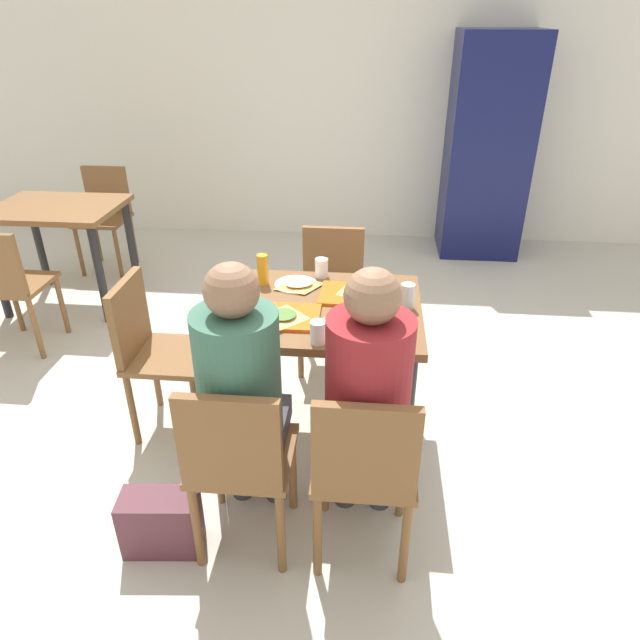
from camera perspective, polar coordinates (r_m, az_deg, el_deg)
ground_plane at (r=3.15m, az=0.00°, el=-11.45°), size 10.00×10.00×0.02m
back_wall at (r=5.63m, az=3.31°, el=22.33°), size 10.00×0.10×2.80m
main_table at (r=2.76m, az=0.00°, el=-0.76°), size 0.97×0.80×0.78m
chair_near_left at (r=2.26m, az=-8.26°, el=-13.62°), size 0.40×0.40×0.87m
chair_near_right at (r=2.21m, az=4.50°, el=-14.52°), size 0.40×0.40×0.87m
chair_far_side at (r=3.52m, az=1.20°, el=3.35°), size 0.40×0.40×0.87m
chair_left_end at (r=3.03m, az=-16.56°, el=-2.44°), size 0.40×0.40×0.87m
person_in_red at (r=2.21m, az=-7.90°, el=-6.45°), size 0.32×0.42×1.28m
person_in_brown_jacket at (r=2.16m, az=4.84°, el=-7.18°), size 0.32×0.42×1.28m
tray_red_near at (r=2.60m, az=-4.02°, el=0.36°), size 0.36×0.26×0.02m
tray_red_far at (r=2.80m, az=3.69°, el=2.56°), size 0.37×0.28×0.02m
paper_plate_center at (r=2.91m, az=-2.44°, el=3.61°), size 0.22×0.22×0.01m
paper_plate_near_edge at (r=2.50m, az=2.84°, el=-0.91°), size 0.22×0.22×0.01m
pizza_slice_a at (r=2.57m, az=-3.76°, el=0.45°), size 0.18×0.18×0.02m
pizza_slice_b at (r=2.81m, az=3.74°, el=3.02°), size 0.21×0.22×0.02m
pizza_slice_c at (r=2.88m, az=-2.09°, el=3.60°), size 0.24×0.21×0.02m
pizza_slice_d at (r=2.51m, az=2.36°, el=-0.41°), size 0.23×0.23×0.02m
plastic_cup_a at (r=2.99m, az=0.15°, el=5.29°), size 0.07×0.07×0.10m
plastic_cup_b at (r=2.38m, az=-0.19°, el=-1.23°), size 0.07×0.07×0.10m
plastic_cup_c at (r=2.79m, az=-7.83°, el=3.25°), size 0.07×0.07×0.10m
soda_can at (r=2.69m, az=8.81°, el=2.40°), size 0.07×0.07×0.12m
condiment_bottle at (r=2.91m, az=-5.80°, el=5.08°), size 0.06×0.06×0.16m
foil_bundle at (r=2.73m, az=-8.69°, el=2.55°), size 0.10×0.10×0.10m
handbag at (r=2.59m, az=-15.73°, el=-19.07°), size 0.33×0.19×0.28m
drink_fridge at (r=5.44m, az=16.53°, el=16.25°), size 0.70×0.60×1.90m
background_table at (r=4.65m, az=-24.80°, el=8.84°), size 0.90×0.70×0.78m
background_chair_near at (r=4.12m, az=-29.04°, el=3.43°), size 0.40×0.40×0.87m
background_chair_far at (r=5.30m, az=-20.86°, el=10.29°), size 0.40×0.40×0.87m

